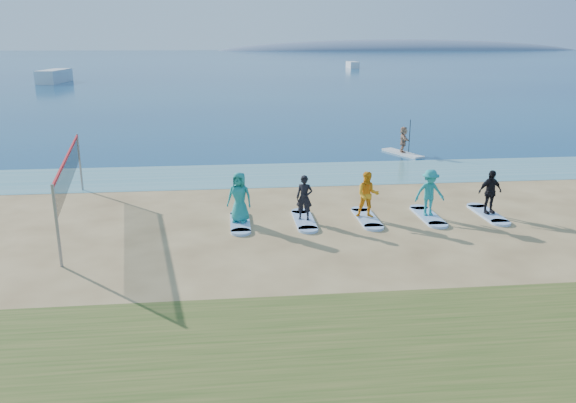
{
  "coord_description": "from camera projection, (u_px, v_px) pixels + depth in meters",
  "views": [
    {
      "loc": [
        -3.2,
        -16.26,
        6.46
      ],
      "look_at": [
        -1.22,
        2.0,
        1.1
      ],
      "focal_mm": 35.0,
      "sensor_mm": 36.0,
      "label": 1
    }
  ],
  "objects": [
    {
      "name": "student_0",
      "position": [
        239.0,
        197.0,
        20.02
      ],
      "size": [
        1.03,
        0.84,
        1.82
      ],
      "primitive_type": "imported",
      "rotation": [
        0.0,
        0.0,
        -0.33
      ],
      "color": "teal",
      "rests_on": "surfboard_0"
    },
    {
      "name": "ground",
      "position": [
        333.0,
        251.0,
        17.66
      ],
      "size": [
        600.0,
        600.0,
        0.0
      ],
      "primitive_type": "plane",
      "color": "tan",
      "rests_on": "ground"
    },
    {
      "name": "ocean",
      "position": [
        236.0,
        60.0,
        170.36
      ],
      "size": [
        600.0,
        600.0,
        0.0
      ],
      "primitive_type": "plane",
      "color": "navy",
      "rests_on": "ground"
    },
    {
      "name": "paddleboard",
      "position": [
        403.0,
        153.0,
        32.42
      ],
      "size": [
        1.79,
        3.04,
        0.12
      ],
      "primitive_type": "cube",
      "rotation": [
        0.0,
        0.0,
        0.39
      ],
      "color": "silver",
      "rests_on": "ground"
    },
    {
      "name": "island_ridge",
      "position": [
        401.0,
        50.0,
        313.81
      ],
      "size": [
        220.0,
        56.0,
        18.0
      ],
      "primitive_type": "ellipsoid",
      "color": "slate",
      "rests_on": "ground"
    },
    {
      "name": "surfboard_3",
      "position": [
        428.0,
        216.0,
        21.02
      ],
      "size": [
        0.7,
        2.2,
        0.09
      ],
      "primitive_type": "cube",
      "color": "#99BCED",
      "rests_on": "ground"
    },
    {
      "name": "surfboard_0",
      "position": [
        240.0,
        223.0,
        20.29
      ],
      "size": [
        0.7,
        2.2,
        0.09
      ],
      "primitive_type": "cube",
      "color": "#99BCED",
      "rests_on": "ground"
    },
    {
      "name": "paddleboarder",
      "position": [
        403.0,
        140.0,
        32.2
      ],
      "size": [
        0.63,
        1.42,
        1.48
      ],
      "primitive_type": "imported",
      "rotation": [
        0.0,
        0.0,
        1.43
      ],
      "color": "tan",
      "rests_on": "paddleboard"
    },
    {
      "name": "surfboard_2",
      "position": [
        367.0,
        218.0,
        20.78
      ],
      "size": [
        0.7,
        2.2,
        0.09
      ],
      "primitive_type": "cube",
      "color": "#99BCED",
      "rests_on": "ground"
    },
    {
      "name": "surfboard_4",
      "position": [
        488.0,
        214.0,
        21.26
      ],
      "size": [
        0.7,
        2.2,
        0.09
      ],
      "primitive_type": "cube",
      "color": "#99BCED",
      "rests_on": "ground"
    },
    {
      "name": "volleyball_net",
      "position": [
        69.0,
        170.0,
        20.13
      ],
      "size": [
        1.57,
        8.97,
        2.5
      ],
      "rotation": [
        0.0,
        0.0,
        0.17
      ],
      "color": "gray",
      "rests_on": "ground"
    },
    {
      "name": "student_2",
      "position": [
        368.0,
        195.0,
        20.52
      ],
      "size": [
        0.93,
        0.78,
        1.72
      ],
      "primitive_type": "imported",
      "rotation": [
        0.0,
        0.0,
        -0.17
      ],
      "color": "orange",
      "rests_on": "surfboard_2"
    },
    {
      "name": "student_1",
      "position": [
        304.0,
        198.0,
        20.29
      ],
      "size": [
        0.69,
        0.56,
        1.64
      ],
      "primitive_type": "imported",
      "rotation": [
        0.0,
        0.0,
        -0.32
      ],
      "color": "black",
      "rests_on": "surfboard_1"
    },
    {
      "name": "student_3",
      "position": [
        430.0,
        193.0,
        20.76
      ],
      "size": [
        1.14,
        0.67,
        1.74
      ],
      "primitive_type": "imported",
      "rotation": [
        0.0,
        0.0,
        0.02
      ],
      "color": "teal",
      "rests_on": "surfboard_3"
    },
    {
      "name": "boat_offshore_a",
      "position": [
        55.0,
        83.0,
        84.6
      ],
      "size": [
        3.26,
        8.76,
        1.91
      ],
      "primitive_type": "cube",
      "rotation": [
        0.0,
        0.0,
        -0.07
      ],
      "color": "silver",
      "rests_on": "ground"
    },
    {
      "name": "student_4",
      "position": [
        490.0,
        192.0,
        21.02
      ],
      "size": [
        1.03,
        0.57,
        1.66
      ],
      "primitive_type": "imported",
      "rotation": [
        0.0,
        0.0,
        0.18
      ],
      "color": "black",
      "rests_on": "surfboard_4"
    },
    {
      "name": "shallow_water",
      "position": [
        294.0,
        174.0,
        27.68
      ],
      "size": [
        600.0,
        600.0,
        0.0
      ],
      "primitive_type": "plane",
      "color": "teal",
      "rests_on": "ground"
    },
    {
      "name": "boat_offshore_b",
      "position": [
        352.0,
        68.0,
        125.98
      ],
      "size": [
        2.06,
        5.69,
        1.4
      ],
      "primitive_type": "cube",
      "rotation": [
        0.0,
        0.0,
        -0.01
      ],
      "color": "silver",
      "rests_on": "ground"
    },
    {
      "name": "surfboard_1",
      "position": [
        304.0,
        220.0,
        20.53
      ],
      "size": [
        0.7,
        2.2,
        0.09
      ],
      "primitive_type": "cube",
      "color": "#99BCED",
      "rests_on": "ground"
    }
  ]
}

